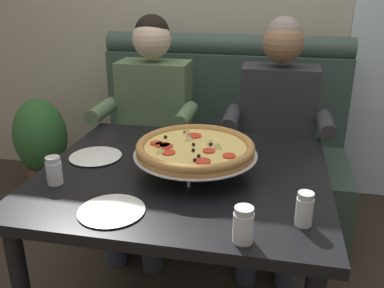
{
  "coord_description": "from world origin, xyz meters",
  "views": [
    {
      "loc": [
        0.33,
        -1.42,
        1.43
      ],
      "look_at": [
        0.02,
        0.06,
        0.84
      ],
      "focal_mm": 38.68,
      "sensor_mm": 36.0,
      "label": 1
    }
  ],
  "objects_px": {
    "booth_bench": "(217,158)",
    "shaker_pepper_flakes": "(54,172)",
    "plate_near_right": "(96,155)",
    "potted_plant": "(41,143)",
    "shaker_parmesan": "(243,227)",
    "dining_table": "(183,192)",
    "diner_left": "(150,120)",
    "plate_near_left": "(111,209)",
    "diner_right": "(277,129)",
    "pizza": "(195,148)",
    "shaker_oregano": "(304,211)"
  },
  "relations": [
    {
      "from": "booth_bench",
      "to": "shaker_pepper_flakes",
      "type": "height_order",
      "value": "booth_bench"
    },
    {
      "from": "plate_near_right",
      "to": "potted_plant",
      "type": "xyz_separation_m",
      "value": [
        -0.85,
        0.93,
        -0.37
      ]
    },
    {
      "from": "shaker_parmesan",
      "to": "dining_table",
      "type": "bearing_deg",
      "value": 122.62
    },
    {
      "from": "dining_table",
      "to": "plate_near_right",
      "type": "relative_size",
      "value": 5.06
    },
    {
      "from": "shaker_pepper_flakes",
      "to": "shaker_parmesan",
      "type": "bearing_deg",
      "value": -17.67
    },
    {
      "from": "booth_bench",
      "to": "dining_table",
      "type": "distance_m",
      "value": 0.99
    },
    {
      "from": "diner_left",
      "to": "plate_near_left",
      "type": "distance_m",
      "value": 1.05
    },
    {
      "from": "diner_left",
      "to": "shaker_pepper_flakes",
      "type": "distance_m",
      "value": 0.89
    },
    {
      "from": "dining_table",
      "to": "shaker_pepper_flakes",
      "type": "height_order",
      "value": "shaker_pepper_flakes"
    },
    {
      "from": "booth_bench",
      "to": "shaker_pepper_flakes",
      "type": "xyz_separation_m",
      "value": [
        -0.43,
        -1.15,
        0.39
      ]
    },
    {
      "from": "plate_near_right",
      "to": "potted_plant",
      "type": "distance_m",
      "value": 1.32
    },
    {
      "from": "diner_right",
      "to": "plate_near_left",
      "type": "xyz_separation_m",
      "value": [
        -0.51,
        -1.03,
        0.05
      ]
    },
    {
      "from": "dining_table",
      "to": "diner_left",
      "type": "bearing_deg",
      "value": 116.84
    },
    {
      "from": "booth_bench",
      "to": "diner_right",
      "type": "xyz_separation_m",
      "value": [
        0.35,
        -0.27,
        0.31
      ]
    },
    {
      "from": "diner_left",
      "to": "pizza",
      "type": "relative_size",
      "value": 2.71
    },
    {
      "from": "shaker_oregano",
      "to": "diner_left",
      "type": "bearing_deg",
      "value": 128.68
    },
    {
      "from": "diner_left",
      "to": "plate_near_left",
      "type": "xyz_separation_m",
      "value": [
        0.19,
        -1.03,
        0.05
      ]
    },
    {
      "from": "shaker_parmesan",
      "to": "plate_near_right",
      "type": "distance_m",
      "value": 0.81
    },
    {
      "from": "booth_bench",
      "to": "dining_table",
      "type": "xyz_separation_m",
      "value": [
        0.0,
        -0.96,
        0.26
      ]
    },
    {
      "from": "diner_right",
      "to": "shaker_pepper_flakes",
      "type": "distance_m",
      "value": 1.18
    },
    {
      "from": "diner_left",
      "to": "plate_near_right",
      "type": "height_order",
      "value": "diner_left"
    },
    {
      "from": "plate_near_left",
      "to": "plate_near_right",
      "type": "distance_m",
      "value": 0.46
    },
    {
      "from": "shaker_parmesan",
      "to": "plate_near_right",
      "type": "bearing_deg",
      "value": 144.05
    },
    {
      "from": "plate_near_right",
      "to": "shaker_oregano",
      "type": "bearing_deg",
      "value": -23.08
    },
    {
      "from": "pizza",
      "to": "shaker_parmesan",
      "type": "relative_size",
      "value": 4.31
    },
    {
      "from": "booth_bench",
      "to": "plate_near_right",
      "type": "relative_size",
      "value": 7.12
    },
    {
      "from": "dining_table",
      "to": "plate_near_left",
      "type": "relative_size",
      "value": 5.08
    },
    {
      "from": "diner_right",
      "to": "potted_plant",
      "type": "relative_size",
      "value": 1.82
    },
    {
      "from": "plate_near_right",
      "to": "shaker_parmesan",
      "type": "bearing_deg",
      "value": -35.95
    },
    {
      "from": "diner_right",
      "to": "plate_near_right",
      "type": "relative_size",
      "value": 5.85
    },
    {
      "from": "dining_table",
      "to": "diner_left",
      "type": "relative_size",
      "value": 0.86
    },
    {
      "from": "shaker_oregano",
      "to": "plate_near_left",
      "type": "xyz_separation_m",
      "value": [
        -0.6,
        -0.05,
        -0.04
      ]
    },
    {
      "from": "plate_near_left",
      "to": "plate_near_right",
      "type": "bearing_deg",
      "value": 120.09
    },
    {
      "from": "booth_bench",
      "to": "pizza",
      "type": "height_order",
      "value": "booth_bench"
    },
    {
      "from": "plate_near_left",
      "to": "diner_left",
      "type": "bearing_deg",
      "value": 100.49
    },
    {
      "from": "pizza",
      "to": "plate_near_right",
      "type": "height_order",
      "value": "pizza"
    },
    {
      "from": "shaker_pepper_flakes",
      "to": "diner_left",
      "type": "bearing_deg",
      "value": 84.47
    },
    {
      "from": "shaker_pepper_flakes",
      "to": "potted_plant",
      "type": "xyz_separation_m",
      "value": [
        -0.81,
        1.19,
        -0.4
      ]
    },
    {
      "from": "potted_plant",
      "to": "diner_right",
      "type": "bearing_deg",
      "value": -10.8
    },
    {
      "from": "diner_left",
      "to": "plate_near_right",
      "type": "bearing_deg",
      "value": -93.78
    },
    {
      "from": "shaker_parmesan",
      "to": "plate_near_right",
      "type": "relative_size",
      "value": 0.5
    },
    {
      "from": "diner_left",
      "to": "diner_right",
      "type": "height_order",
      "value": "same"
    },
    {
      "from": "plate_near_left",
      "to": "potted_plant",
      "type": "bearing_deg",
      "value": 129.08
    },
    {
      "from": "diner_right",
      "to": "shaker_parmesan",
      "type": "xyz_separation_m",
      "value": [
        -0.08,
        -1.11,
        0.08
      ]
    },
    {
      "from": "pizza",
      "to": "plate_near_right",
      "type": "relative_size",
      "value": 2.16
    },
    {
      "from": "dining_table",
      "to": "plate_near_left",
      "type": "bearing_deg",
      "value": -114.71
    },
    {
      "from": "pizza",
      "to": "potted_plant",
      "type": "bearing_deg",
      "value": 142.42
    },
    {
      "from": "booth_bench",
      "to": "shaker_parmesan",
      "type": "height_order",
      "value": "booth_bench"
    },
    {
      "from": "shaker_parmesan",
      "to": "shaker_pepper_flakes",
      "type": "height_order",
      "value": "shaker_parmesan"
    },
    {
      "from": "pizza",
      "to": "plate_near_left",
      "type": "bearing_deg",
      "value": -120.78
    }
  ]
}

